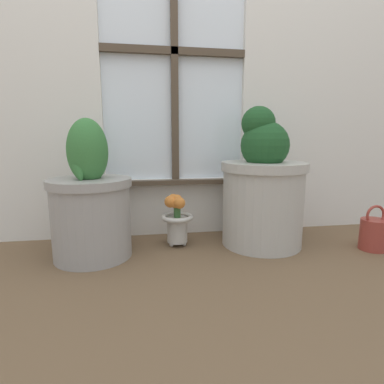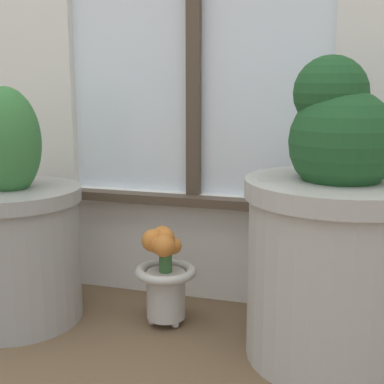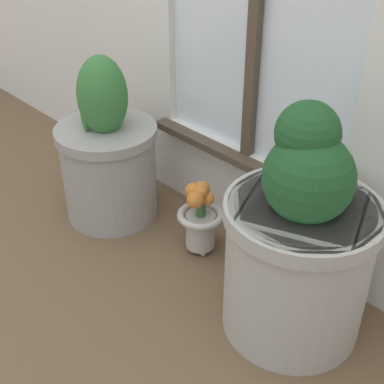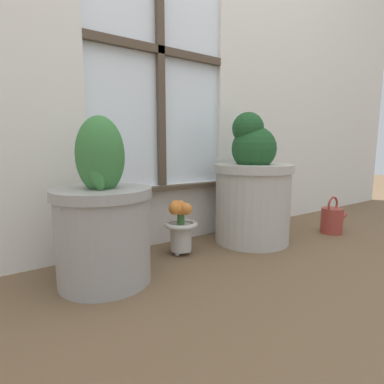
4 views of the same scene
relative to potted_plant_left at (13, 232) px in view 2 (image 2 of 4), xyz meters
The scene contains 3 objects.
potted_plant_left is the anchor object (origin of this frame).
potted_plant_right 0.78m from the potted_plant_left, ahead, with size 0.40×0.40×0.66m.
flower_vase 0.40m from the potted_plant_left, 11.84° to the left, with size 0.15×0.15×0.25m.
Camera 2 is at (0.41, -0.75, 0.60)m, focal length 50.00 mm.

